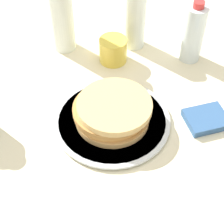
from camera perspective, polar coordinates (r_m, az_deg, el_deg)
ground_plane at (r=0.99m, az=0.33°, el=-0.05°), size 4.00×4.00×0.00m
plate at (r=0.96m, az=0.00°, el=-1.33°), size 0.30×0.30×0.01m
pancake_stack at (r=0.93m, az=0.00°, el=0.15°), size 0.19×0.20×0.06m
juice_glass at (r=1.12m, az=0.17°, el=9.41°), size 0.08×0.08×0.07m
water_bottle_near at (r=1.13m, az=-7.72°, el=14.72°), size 0.07×0.07×0.26m
water_bottle_mid at (r=1.15m, az=3.51°, el=13.96°), size 0.06×0.06×0.20m
water_bottle_far at (r=1.12m, az=12.29°, el=11.63°), size 0.06×0.06×0.19m
napkin at (r=0.99m, az=14.16°, el=-1.05°), size 0.13×0.12×0.02m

